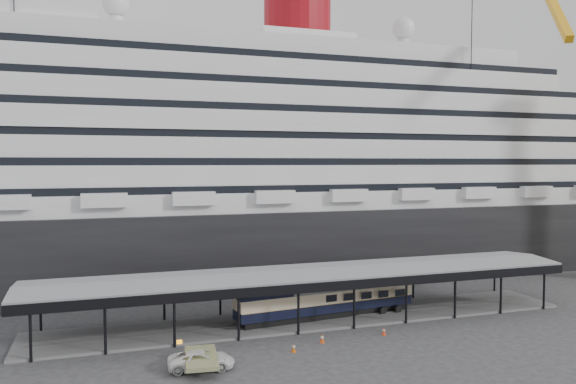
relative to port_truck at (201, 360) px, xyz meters
name	(u,v)px	position (x,y,z in m)	size (l,w,h in m)	color
ground	(330,334)	(13.12, 5.09, -0.72)	(200.00, 200.00, 0.00)	#323234
cruise_ship	(246,148)	(13.17, 37.09, 17.63)	(130.00, 30.00, 43.90)	black
platform_canopy	(311,297)	(13.12, 10.09, 1.64)	(56.00, 9.18, 5.30)	slate
port_truck	(201,360)	(0.00, 0.00, 0.00)	(2.40, 5.21, 1.45)	white
pullman_carriage	(327,296)	(14.81, 10.09, 1.65)	(19.88, 4.61, 19.36)	black
traffic_cone_left	(294,348)	(8.19, 1.47, -0.33)	(0.54, 0.54, 0.79)	#D6590B
traffic_cone_mid	(322,338)	(11.45, 3.01, -0.31)	(0.56, 0.56, 0.83)	#EB4C0D
traffic_cone_right	(384,331)	(17.82, 3.29, -0.35)	(0.41, 0.41, 0.74)	#EF3A0D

